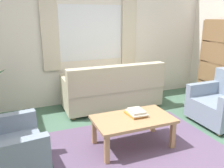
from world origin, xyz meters
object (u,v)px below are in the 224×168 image
(book_stack_on_table, at_px, (136,112))
(bookshelf, at_px, (221,67))
(armchair_left, at_px, (0,152))
(coffee_table, at_px, (133,122))
(armchair_right, at_px, (223,103))
(couch, at_px, (113,91))

(book_stack_on_table, xyz_separation_m, bookshelf, (2.30, 0.75, 0.32))
(armchair_left, distance_m, coffee_table, 1.69)
(armchair_right, bearing_deg, coffee_table, -86.97)
(couch, xyz_separation_m, coffee_table, (-0.28, -1.43, 0.01))
(couch, bearing_deg, armchair_right, 138.74)
(armchair_right, xyz_separation_m, coffee_table, (-1.78, -0.12, 0.03))
(coffee_table, distance_m, bookshelf, 2.56)
(coffee_table, relative_size, bookshelf, 0.64)
(book_stack_on_table, relative_size, bookshelf, 0.18)
(couch, height_order, coffee_table, couch)
(couch, xyz_separation_m, book_stack_on_table, (-0.19, -1.36, 0.11))
(couch, distance_m, armchair_left, 2.49)
(armchair_left, relative_size, coffee_table, 0.84)
(coffee_table, distance_m, book_stack_on_table, 0.15)
(armchair_right, relative_size, coffee_table, 0.80)
(couch, bearing_deg, book_stack_on_table, 82.07)
(couch, height_order, armchair_right, couch)
(couch, height_order, bookshelf, bookshelf)
(bookshelf, bearing_deg, armchair_left, 102.83)
(coffee_table, xyz_separation_m, book_stack_on_table, (0.09, 0.07, 0.09))
(coffee_table, bearing_deg, book_stack_on_table, 40.87)
(coffee_table, bearing_deg, armchair_right, 3.70)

